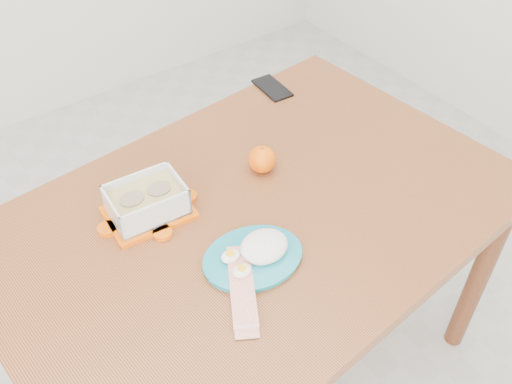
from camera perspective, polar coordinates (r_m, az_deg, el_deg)
ground at (r=2.07m, az=-1.41°, el=-14.91°), size 3.50×3.50×0.00m
dining_table at (r=1.48m, az=-0.00°, el=-4.19°), size 1.38×0.98×0.75m
food_container at (r=1.40m, az=-10.86°, el=-0.96°), size 0.22×0.17×0.09m
orange_fruit at (r=1.51m, az=0.62°, el=3.28°), size 0.07×0.07×0.07m
rice_plate at (r=1.30m, az=0.05°, el=-6.07°), size 0.27×0.27×0.06m
candy_bar at (r=1.25m, az=-1.44°, el=-9.35°), size 0.15×0.21×0.02m
smartphone at (r=1.85m, az=1.63°, el=10.36°), size 0.08×0.15×0.01m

